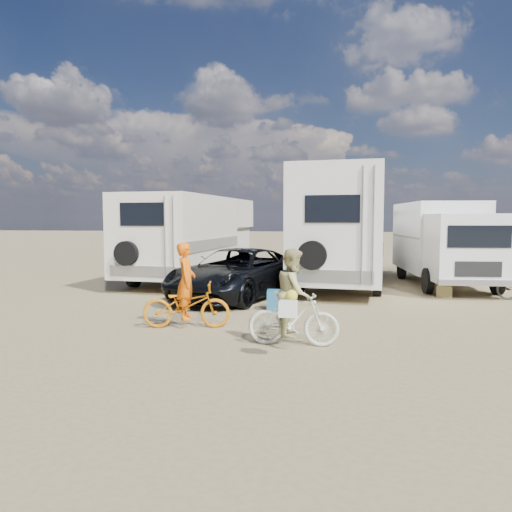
# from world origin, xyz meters

# --- Properties ---
(ground) EXTENTS (140.00, 140.00, 0.00)m
(ground) POSITION_xyz_m (0.00, 0.00, 0.00)
(ground) COLOR #948058
(ground) RESTS_ON ground
(rv_main) EXTENTS (3.42, 9.18, 3.62)m
(rv_main) POSITION_xyz_m (0.49, 7.13, 1.81)
(rv_main) COLOR silver
(rv_main) RESTS_ON ground
(rv_left) EXTENTS (3.15, 7.76, 2.93)m
(rv_left) POSITION_xyz_m (-4.89, 7.17, 1.46)
(rv_left) COLOR beige
(rv_left) RESTS_ON ground
(box_truck) EXTENTS (2.53, 6.02, 2.71)m
(box_truck) POSITION_xyz_m (3.63, 6.79, 1.35)
(box_truck) COLOR silver
(box_truck) RESTS_ON ground
(dark_suv) EXTENTS (3.65, 5.32, 1.35)m
(dark_suv) POSITION_xyz_m (-2.57, 3.48, 0.68)
(dark_suv) COLOR black
(dark_suv) RESTS_ON ground
(bike_man) EXTENTS (1.81, 0.91, 0.91)m
(bike_man) POSITION_xyz_m (-2.87, -0.27, 0.45)
(bike_man) COLOR #BF6908
(bike_man) RESTS_ON ground
(bike_woman) EXTENTS (1.58, 0.48, 0.94)m
(bike_woman) POSITION_xyz_m (-0.66, -1.32, 0.47)
(bike_woman) COLOR beige
(bike_woman) RESTS_ON ground
(rider_man) EXTENTS (0.46, 0.61, 1.53)m
(rider_man) POSITION_xyz_m (-2.87, -0.27, 0.76)
(rider_man) COLOR #EF6108
(rider_man) RESTS_ON ground
(rider_woman) EXTENTS (0.58, 0.74, 1.50)m
(rider_woman) POSITION_xyz_m (-0.66, -1.32, 0.75)
(rider_woman) COLOR tan
(rider_woman) RESTS_ON ground
(cooler) EXTENTS (0.62, 0.47, 0.47)m
(cooler) POSITION_xyz_m (-1.22, 1.87, 0.24)
(cooler) COLOR #225A81
(cooler) RESTS_ON ground
(crate) EXTENTS (0.49, 0.49, 0.32)m
(crate) POSITION_xyz_m (3.13, 4.46, 0.16)
(crate) COLOR #988750
(crate) RESTS_ON ground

